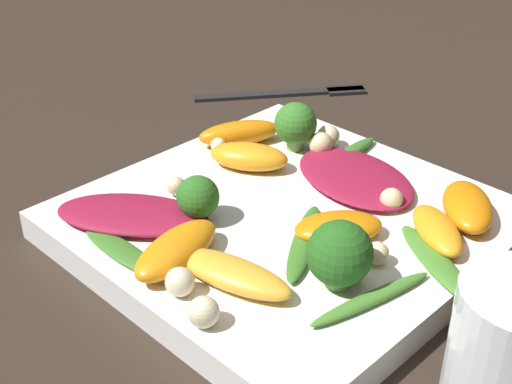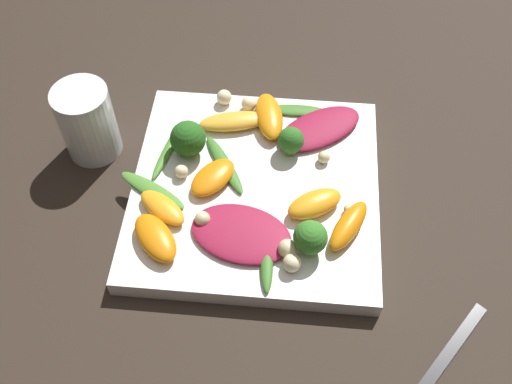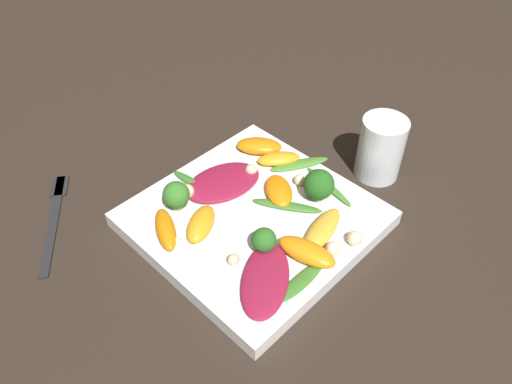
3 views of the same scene
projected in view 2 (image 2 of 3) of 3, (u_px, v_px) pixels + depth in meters
name	position (u px, v px, depth m)	size (l,w,h in m)	color
ground_plane	(255.00, 196.00, 0.65)	(2.40, 2.40, 0.00)	#2D231C
plate	(255.00, 191.00, 0.64)	(0.26, 0.26, 0.02)	white
drinking_glass	(87.00, 122.00, 0.66)	(0.06, 0.06, 0.09)	white
radicchio_leaf_0	(241.00, 233.00, 0.59)	(0.09, 0.12, 0.01)	maroon
radicchio_leaf_1	(319.00, 128.00, 0.67)	(0.10, 0.11, 0.01)	maroon
orange_segment_0	(234.00, 121.00, 0.68)	(0.04, 0.08, 0.02)	#FCAD33
orange_segment_1	(212.00, 181.00, 0.63)	(0.07, 0.06, 0.02)	orange
orange_segment_2	(269.00, 116.00, 0.68)	(0.07, 0.04, 0.02)	orange
orange_segment_3	(162.00, 208.00, 0.61)	(0.05, 0.06, 0.01)	orange
orange_segment_4	(349.00, 225.00, 0.59)	(0.07, 0.05, 0.02)	orange
orange_segment_5	(155.00, 238.00, 0.59)	(0.07, 0.06, 0.02)	orange
orange_segment_6	(315.00, 204.00, 0.61)	(0.06, 0.07, 0.02)	orange
broccoli_floret_0	(310.00, 238.00, 0.57)	(0.03, 0.03, 0.04)	#7A9E51
broccoli_floret_1	(291.00, 141.00, 0.65)	(0.03, 0.03, 0.03)	#7A9E51
broccoli_floret_2	(188.00, 139.00, 0.64)	(0.04, 0.04, 0.04)	#7A9E51
arugula_sprig_0	(168.00, 150.00, 0.66)	(0.09, 0.03, 0.01)	#47842D
arugula_sprig_1	(224.00, 164.00, 0.65)	(0.08, 0.06, 0.01)	#3D7528
arugula_sprig_2	(267.00, 262.00, 0.58)	(0.07, 0.02, 0.01)	#3D7528
arugula_sprig_3	(152.00, 190.00, 0.63)	(0.06, 0.08, 0.01)	#47842D
arugula_sprig_4	(297.00, 110.00, 0.69)	(0.02, 0.07, 0.01)	#3D7528
macadamia_nut_0	(181.00, 171.00, 0.64)	(0.01, 0.01, 0.01)	beige
macadamia_nut_1	(224.00, 97.00, 0.70)	(0.02, 0.02, 0.02)	beige
macadamia_nut_2	(292.00, 263.00, 0.57)	(0.02, 0.02, 0.02)	beige
macadamia_nut_3	(249.00, 104.00, 0.69)	(0.02, 0.02, 0.02)	beige
macadamia_nut_4	(203.00, 219.00, 0.60)	(0.02, 0.02, 0.02)	beige
macadamia_nut_5	(287.00, 248.00, 0.58)	(0.02, 0.02, 0.02)	beige
macadamia_nut_6	(349.00, 209.00, 0.61)	(0.01, 0.01, 0.01)	beige
macadamia_nut_7	(324.00, 157.00, 0.65)	(0.01, 0.01, 0.01)	beige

